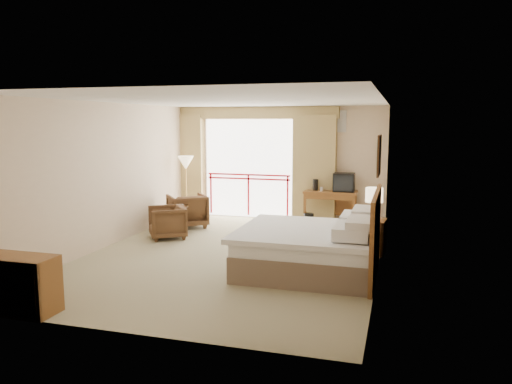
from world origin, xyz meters
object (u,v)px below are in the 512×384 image
(tv, at_px, (344,182))
(table_lamp, at_px, (374,196))
(nightstand, at_px, (373,237))
(armchair_near, at_px, (168,238))
(side_table, at_px, (176,214))
(wastebasket, at_px, (309,220))
(armchair_far, at_px, (188,227))
(floor_lamp, at_px, (186,165))
(dresser, at_px, (14,284))
(bed, at_px, (312,248))
(desk, at_px, (331,198))

(tv, bearing_deg, table_lamp, -82.70)
(nightstand, bearing_deg, armchair_near, -175.99)
(tv, xyz_separation_m, side_table, (-3.34, -1.72, -0.59))
(tv, distance_m, wastebasket, 1.16)
(armchair_far, relative_size, floor_lamp, 0.53)
(dresser, bearing_deg, armchair_far, 92.71)
(table_lamp, height_order, side_table, table_lamp)
(bed, distance_m, nightstand, 1.61)
(table_lamp, relative_size, tv, 1.18)
(wastebasket, height_order, dresser, dresser)
(table_lamp, distance_m, dresser, 5.85)
(nightstand, distance_m, table_lamp, 0.74)
(nightstand, bearing_deg, side_table, 176.16)
(nightstand, height_order, tv, tv)
(nightstand, relative_size, dresser, 0.57)
(armchair_far, bearing_deg, wastebasket, 160.91)
(armchair_near, xyz_separation_m, dresser, (-0.03, -4.13, 0.36))
(nightstand, xyz_separation_m, armchair_far, (-4.11, 1.17, -0.31))
(tv, bearing_deg, desk, 157.36)
(bed, height_order, dresser, bed)
(tv, distance_m, armchair_near, 4.12)
(side_table, height_order, dresser, dresser)
(table_lamp, height_order, tv, tv)
(table_lamp, relative_size, side_table, 0.95)
(side_table, bearing_deg, desk, 30.36)
(armchair_far, xyz_separation_m, side_table, (-0.02, -0.54, 0.39))
(nightstand, xyz_separation_m, wastebasket, (-1.53, 2.06, -0.17))
(desk, relative_size, dresser, 1.10)
(bed, relative_size, table_lamp, 3.88)
(dresser, bearing_deg, floor_lamp, 96.31)
(armchair_far, xyz_separation_m, dresser, (0.02, -5.25, 0.36))
(tv, height_order, floor_lamp, floor_lamp)
(nightstand, height_order, side_table, nightstand)
(table_lamp, bearing_deg, armchair_near, 179.96)
(armchair_far, height_order, armchair_near, armchair_far)
(tv, xyz_separation_m, armchair_far, (-3.33, -1.18, -0.98))
(armchair_far, bearing_deg, bed, 104.00)
(table_lamp, bearing_deg, nightstand, -90.00)
(table_lamp, height_order, dresser, table_lamp)
(floor_lamp, relative_size, dresser, 1.43)
(dresser, bearing_deg, bed, 42.58)
(table_lamp, height_order, floor_lamp, floor_lamp)
(armchair_far, relative_size, side_table, 1.42)
(nightstand, height_order, table_lamp, table_lamp)
(wastebasket, bearing_deg, nightstand, -53.44)
(floor_lamp, distance_m, dresser, 6.16)
(nightstand, distance_m, armchair_near, 4.07)
(desk, xyz_separation_m, floor_lamp, (-3.41, -0.42, 0.71))
(desk, bearing_deg, table_lamp, -61.13)
(desk, height_order, armchair_far, desk)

